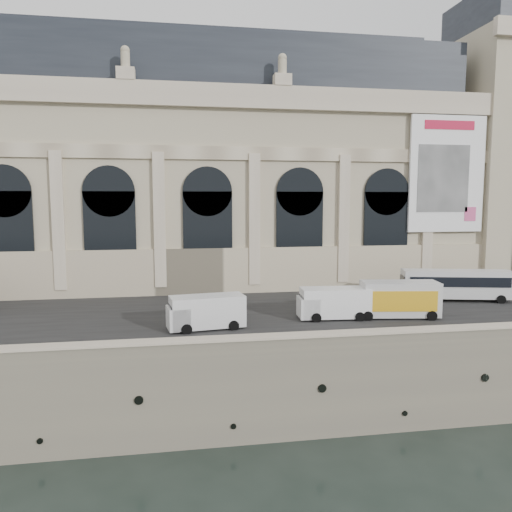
{
  "coord_description": "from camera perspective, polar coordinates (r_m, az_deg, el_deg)",
  "views": [
    {
      "loc": [
        -7.73,
        -31.01,
        16.22
      ],
      "look_at": [
        1.21,
        22.0,
        10.05
      ],
      "focal_mm": 35.0,
      "sensor_mm": 36.0,
      "label": 1
    }
  ],
  "objects": [
    {
      "name": "parapet",
      "position": [
        33.93,
        4.05,
        -9.91
      ],
      "size": [
        160.0,
        1.4,
        1.21
      ],
      "color": "#79715D",
      "rests_on": "quay"
    },
    {
      "name": "museum",
      "position": [
        62.0,
        -8.06,
        9.72
      ],
      "size": [
        69.0,
        18.7,
        29.1
      ],
      "color": "#BDB191",
      "rests_on": "quay"
    },
    {
      "name": "quay",
      "position": [
        67.77,
        -2.85,
        -4.71
      ],
      "size": [
        160.0,
        70.0,
        6.0
      ],
      "primitive_type": "cube",
      "color": "#79715D",
      "rests_on": "ground"
    },
    {
      "name": "box_truck",
      "position": [
        44.77,
        15.54,
        -4.82
      ],
      "size": [
        8.1,
        3.73,
        3.15
      ],
      "color": "silver",
      "rests_on": "quay"
    },
    {
      "name": "ground",
      "position": [
        35.84,
        4.2,
        -20.38
      ],
      "size": [
        260.0,
        260.0,
        0.0
      ],
      "primitive_type": "plane",
      "color": "black",
      "rests_on": "ground"
    },
    {
      "name": "clock_pavilion",
      "position": [
        72.57,
        26.16,
        11.58
      ],
      "size": [
        13.0,
        14.72,
        36.7
      ],
      "color": "#BDB191",
      "rests_on": "quay"
    },
    {
      "name": "street",
      "position": [
        46.8,
        0.17,
        -6.03
      ],
      "size": [
        160.0,
        24.0,
        0.06
      ],
      "primitive_type": "cube",
      "color": "#2D2D2D",
      "rests_on": "quay"
    },
    {
      "name": "bus_right",
      "position": [
        53.83,
        21.91,
        -2.98
      ],
      "size": [
        10.86,
        4.57,
        3.14
      ],
      "color": "silver",
      "rests_on": "quay"
    },
    {
      "name": "van_b",
      "position": [
        39.56,
        -6.12,
        -6.43
      ],
      "size": [
        6.25,
        3.12,
        2.67
      ],
      "color": "silver",
      "rests_on": "quay"
    },
    {
      "name": "van_c",
      "position": [
        43.12,
        8.52,
        -5.37
      ],
      "size": [
        6.17,
        2.82,
        2.68
      ],
      "color": "white",
      "rests_on": "quay"
    }
  ]
}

